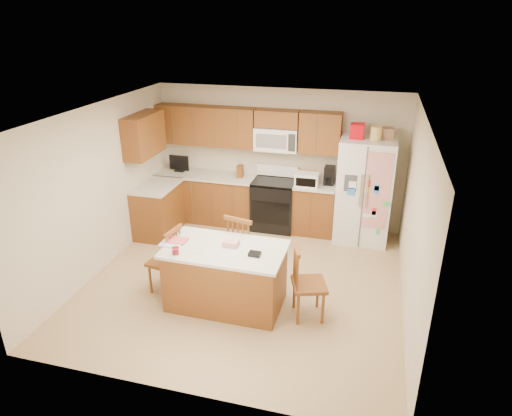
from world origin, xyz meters
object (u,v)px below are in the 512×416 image
(windsor_chair_right, at_px, (307,284))
(windsor_chair_back, at_px, (244,249))
(refrigerator, at_px, (364,190))
(windsor_chair_left, at_px, (167,261))
(island, at_px, (226,276))
(stove, at_px, (274,203))

(windsor_chair_right, bearing_deg, windsor_chair_back, 147.99)
(refrigerator, bearing_deg, windsor_chair_left, -137.31)
(island, xyz_separation_m, windsor_chair_left, (-0.91, 0.11, 0.03))
(stove, relative_size, refrigerator, 0.55)
(island, relative_size, windsor_chair_left, 1.67)
(stove, height_order, windsor_chair_left, stove)
(windsor_chair_left, xyz_separation_m, windsor_chair_right, (2.00, -0.10, 0.02))
(island, height_order, windsor_chair_back, windsor_chair_back)
(refrigerator, relative_size, windsor_chair_back, 1.90)
(windsor_chair_left, bearing_deg, island, -6.95)
(refrigerator, bearing_deg, island, -123.77)
(stove, relative_size, windsor_chair_right, 1.10)
(refrigerator, height_order, island, refrigerator)
(island, relative_size, windsor_chair_right, 1.62)
(refrigerator, distance_m, windsor_chair_right, 2.57)
(island, bearing_deg, refrigerator, 56.23)
(windsor_chair_back, xyz_separation_m, windsor_chair_right, (1.03, -0.65, -0.02))
(island, bearing_deg, windsor_chair_right, 0.64)
(island, height_order, windsor_chair_right, windsor_chair_right)
(stove, distance_m, refrigerator, 1.63)
(stove, xyz_separation_m, windsor_chair_right, (1.00, -2.53, 0.01))
(refrigerator, xyz_separation_m, windsor_chair_left, (-2.57, -2.37, -0.45))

